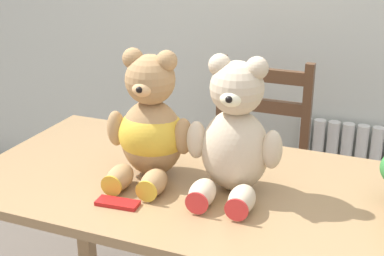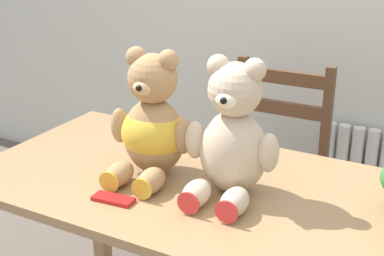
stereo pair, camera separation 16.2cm
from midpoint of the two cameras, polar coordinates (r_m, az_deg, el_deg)
radiator at (r=2.85m, az=20.46°, el=-6.27°), size 0.57×0.10×0.56m
dining_table at (r=1.71m, az=5.35°, el=-9.12°), size 1.58×0.77×0.73m
wooden_chair_behind at (r=2.43m, az=10.01°, el=-4.64°), size 0.45×0.45×0.92m
teddy_bear_left at (r=1.68m, az=-1.49°, el=0.19°), size 0.29×0.30×0.41m
teddy_bear_right at (r=1.56m, az=7.27°, el=-1.05°), size 0.29×0.29×0.42m
chocolate_bar at (r=1.58m, az=-5.48°, el=-7.63°), size 0.13×0.06×0.01m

